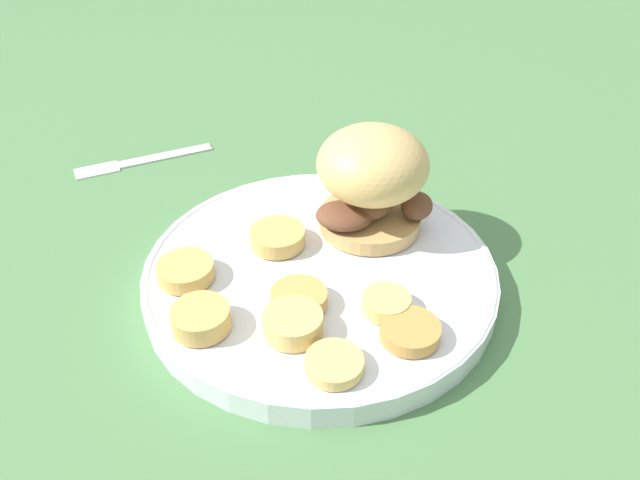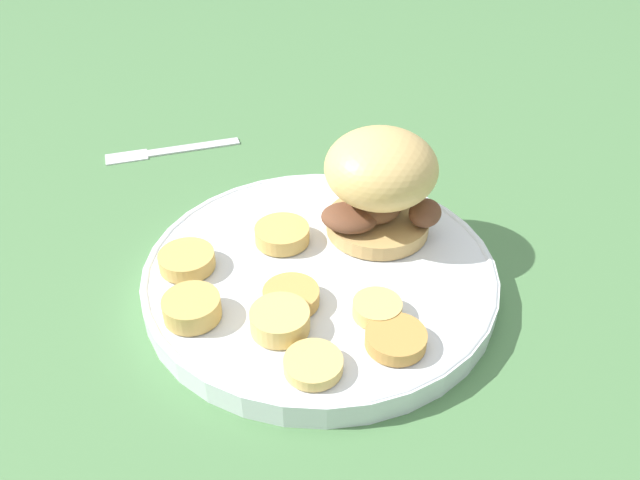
% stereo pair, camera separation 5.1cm
% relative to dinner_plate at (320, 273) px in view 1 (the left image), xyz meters
% --- Properties ---
extents(ground_plane, '(4.00, 4.00, 0.00)m').
position_rel_dinner_plate_xyz_m(ground_plane, '(0.00, 0.00, -0.01)').
color(ground_plane, '#4C7A47').
extents(dinner_plate, '(0.30, 0.30, 0.02)m').
position_rel_dinner_plate_xyz_m(dinner_plate, '(0.00, 0.00, 0.00)').
color(dinner_plate, white).
rests_on(dinner_plate, ground_plane).
extents(sandwich, '(0.10, 0.11, 0.10)m').
position_rel_dinner_plate_xyz_m(sandwich, '(0.05, -0.05, 0.06)').
color(sandwich, tan).
rests_on(sandwich, dinner_plate).
extents(potato_round_0, '(0.05, 0.05, 0.01)m').
position_rel_dinner_plate_xyz_m(potato_round_0, '(0.03, 0.03, 0.02)').
color(potato_round_0, tan).
rests_on(potato_round_0, dinner_plate).
extents(potato_round_1, '(0.04, 0.04, 0.01)m').
position_rel_dinner_plate_xyz_m(potato_round_1, '(-0.06, -0.04, 0.02)').
color(potato_round_1, '#DBB766').
rests_on(potato_round_1, dinner_plate).
extents(potato_round_2, '(0.04, 0.04, 0.01)m').
position_rel_dinner_plate_xyz_m(potato_round_2, '(-0.11, 0.01, 0.01)').
color(potato_round_2, '#DBB766').
rests_on(potato_round_2, dinner_plate).
extents(potato_round_3, '(0.05, 0.05, 0.01)m').
position_rel_dinner_plate_xyz_m(potato_round_3, '(-0.00, 0.11, 0.02)').
color(potato_round_3, tan).
rests_on(potato_round_3, dinner_plate).
extents(potato_round_4, '(0.04, 0.04, 0.02)m').
position_rel_dinner_plate_xyz_m(potato_round_4, '(-0.07, 0.03, 0.02)').
color(potato_round_4, '#DBB766').
rests_on(potato_round_4, dinner_plate).
extents(potato_round_5, '(0.04, 0.04, 0.01)m').
position_rel_dinner_plate_xyz_m(potato_round_5, '(-0.05, 0.02, 0.02)').
color(potato_round_5, tan).
rests_on(potato_round_5, dinner_plate).
extents(potato_round_6, '(0.04, 0.04, 0.02)m').
position_rel_dinner_plate_xyz_m(potato_round_6, '(-0.06, 0.10, 0.02)').
color(potato_round_6, tan).
rests_on(potato_round_6, dinner_plate).
extents(potato_round_7, '(0.04, 0.04, 0.01)m').
position_rel_dinner_plate_xyz_m(potato_round_7, '(-0.09, -0.05, 0.02)').
color(potato_round_7, '#BC8942').
rests_on(potato_round_7, dinner_plate).
extents(fork, '(0.06, 0.15, 0.00)m').
position_rel_dinner_plate_xyz_m(fork, '(0.24, 0.17, -0.01)').
color(fork, silver).
rests_on(fork, ground_plane).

